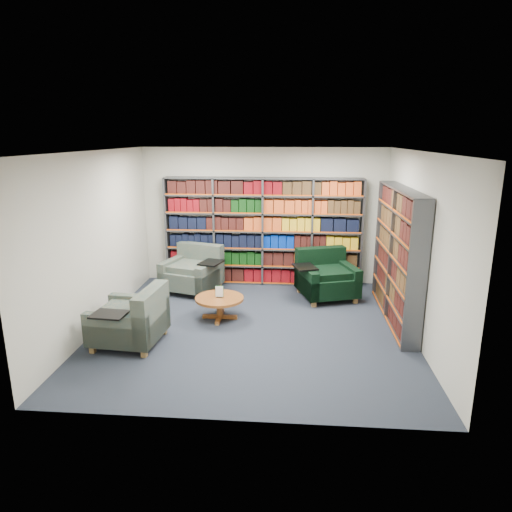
# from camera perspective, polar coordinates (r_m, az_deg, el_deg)

# --- Properties ---
(room_shell) EXTENTS (5.02, 5.02, 2.82)m
(room_shell) POSITION_cam_1_polar(r_m,az_deg,el_deg) (7.04, -0.40, 1.51)
(room_shell) COLOR black
(room_shell) RESTS_ON ground
(bookshelf_back) EXTENTS (4.00, 0.28, 2.20)m
(bookshelf_back) POSITION_cam_1_polar(r_m,az_deg,el_deg) (9.39, 0.86, 2.99)
(bookshelf_back) COLOR #47494F
(bookshelf_back) RESTS_ON ground
(bookshelf_right) EXTENTS (0.28, 2.50, 2.20)m
(bookshelf_right) POSITION_cam_1_polar(r_m,az_deg,el_deg) (7.87, 17.26, -0.01)
(bookshelf_right) COLOR #47494F
(bookshelf_right) RESTS_ON ground
(chair_teal_left) EXTENTS (1.29, 1.23, 0.89)m
(chair_teal_left) POSITION_cam_1_polar(r_m,az_deg,el_deg) (9.25, -7.72, -2.05)
(chair_teal_left) COLOR #0A2D3B
(chair_teal_left) RESTS_ON ground
(chair_green_right) EXTENTS (1.31, 1.25, 0.90)m
(chair_green_right) POSITION_cam_1_polar(r_m,az_deg,el_deg) (8.90, 8.62, -2.73)
(chair_green_right) COLOR black
(chair_green_right) RESTS_ON ground
(chair_teal_front) EXTENTS (1.03, 1.16, 0.87)m
(chair_teal_front) POSITION_cam_1_polar(r_m,az_deg,el_deg) (7.07, -14.97, -7.92)
(chair_teal_front) COLOR #0A2D3B
(chair_teal_front) RESTS_ON ground
(coffee_table) EXTENTS (0.82, 0.82, 0.58)m
(coffee_table) POSITION_cam_1_polar(r_m,az_deg,el_deg) (7.76, -4.59, -5.71)
(coffee_table) COLOR #965A29
(coffee_table) RESTS_ON ground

